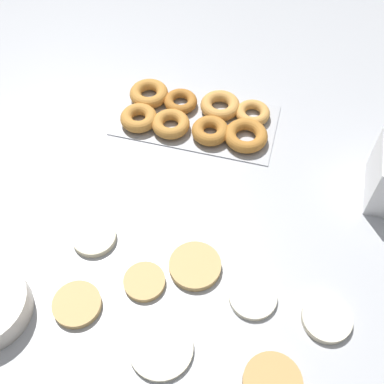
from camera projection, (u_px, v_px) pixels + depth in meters
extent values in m
plane|color=#B2B5BA|center=(203.00, 254.00, 0.96)|extent=(3.00, 3.00, 0.00)
cylinder|color=tan|center=(77.00, 304.00, 0.89)|extent=(0.09, 0.09, 0.01)
cylinder|color=tan|center=(273.00, 382.00, 0.81)|extent=(0.10, 0.10, 0.02)
cylinder|color=beige|center=(94.00, 237.00, 0.98)|extent=(0.09, 0.09, 0.01)
cylinder|color=tan|center=(195.00, 266.00, 0.94)|extent=(0.10, 0.10, 0.02)
cylinder|color=beige|center=(161.00, 348.00, 0.85)|extent=(0.12, 0.12, 0.01)
cylinder|color=silver|center=(253.00, 297.00, 0.90)|extent=(0.09, 0.09, 0.01)
cylinder|color=beige|center=(327.00, 319.00, 0.88)|extent=(0.09, 0.09, 0.01)
cylinder|color=tan|center=(144.00, 282.00, 0.92)|extent=(0.08, 0.08, 0.01)
cube|color=#ADAFB5|center=(196.00, 120.00, 1.18)|extent=(0.39, 0.20, 0.01)
torus|color=#D19347|center=(253.00, 113.00, 1.17)|extent=(0.08, 0.08, 0.02)
torus|color=#D19347|center=(220.00, 105.00, 1.18)|extent=(0.10, 0.10, 0.03)
torus|color=#AD6B28|center=(181.00, 101.00, 1.19)|extent=(0.08, 0.08, 0.02)
torus|color=#C68438|center=(149.00, 94.00, 1.21)|extent=(0.10, 0.10, 0.03)
torus|color=#B7752D|center=(246.00, 136.00, 1.12)|extent=(0.10, 0.10, 0.03)
torus|color=#B7752D|center=(210.00, 131.00, 1.13)|extent=(0.09, 0.09, 0.03)
torus|color=#C68438|center=(171.00, 124.00, 1.15)|extent=(0.09, 0.09, 0.03)
torus|color=#C68438|center=(139.00, 118.00, 1.16)|extent=(0.09, 0.09, 0.03)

